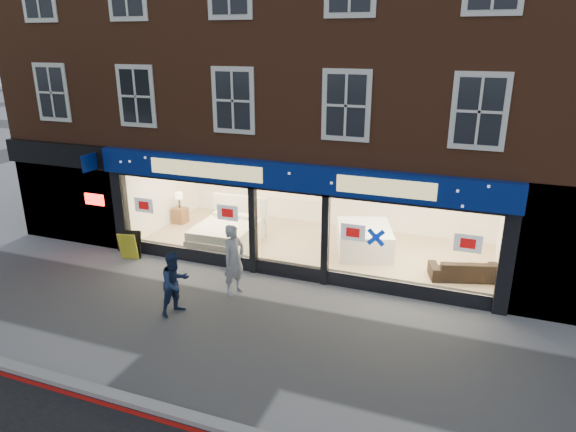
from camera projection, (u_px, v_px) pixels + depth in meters
The scene contains 12 objects.
ground at pixel (241, 332), 11.66m from camera, with size 120.00×120.00×0.00m, color gray.
kerb_line at pixel (163, 421), 8.92m from camera, with size 60.00×0.10×0.01m, color #8C0A07.
kerb_stone at pixel (169, 411), 9.07m from camera, with size 60.00×0.25×0.12m, color gray.
showroom_floor at pixel (313, 247), 16.28m from camera, with size 11.00×4.50×0.10m, color tan.
building at pixel (333, 26), 15.62m from camera, with size 19.00×8.26×10.30m.
display_bed at pixel (228, 232), 16.42m from camera, with size 1.95×2.34×1.30m.
bedside_table at pixel (180, 215), 18.24m from camera, with size 0.45×0.45×0.55m, color brown.
mattress_stack at pixel (364, 239), 15.73m from camera, with size 2.12×2.39×0.79m.
sofa at pixel (465, 269), 13.96m from camera, with size 1.87×0.73×0.55m, color black.
a_board at pixel (130, 245), 15.41m from camera, with size 0.56×0.36×0.87m, color gold.
pedestrian_grey at pixel (234, 260), 13.16m from camera, with size 0.69×0.45×1.88m, color #94979B.
pedestrian_blue at pixel (175, 283), 12.23m from camera, with size 0.77×0.60×1.58m, color #192747.
Camera 1 is at (4.61, -9.12, 6.29)m, focal length 32.00 mm.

